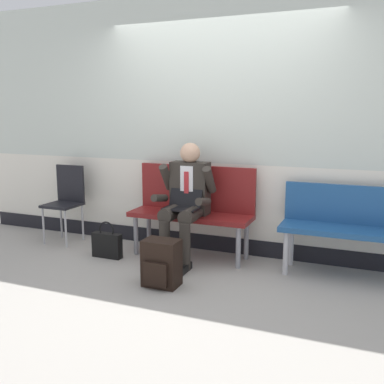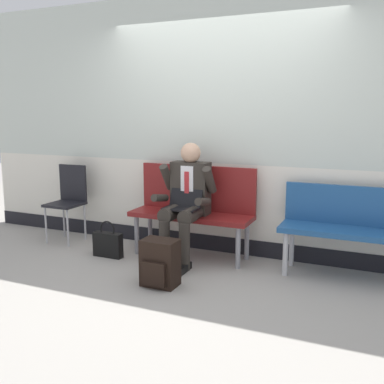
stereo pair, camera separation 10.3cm
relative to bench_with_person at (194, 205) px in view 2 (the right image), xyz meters
The scene contains 8 objects.
ground_plane 0.70m from the bench_with_person, 61.42° to the right, with size 18.00×18.00×0.00m, color #9E9991.
station_wall 0.89m from the bench_with_person, 52.52° to the left, with size 6.37×0.14×2.78m.
bench_with_person is the anchor object (origin of this frame).
bench_empty 1.60m from the bench_with_person, ahead, with size 1.25×0.42×0.85m.
person_seated 0.23m from the bench_with_person, 90.00° to the right, with size 0.57×0.70×1.23m.
backpack 1.00m from the bench_with_person, 85.46° to the right, with size 0.32×0.25×0.42m.
handbag 1.02m from the bench_with_person, 151.12° to the right, with size 0.33×0.09×0.40m.
folding_chair 1.61m from the bench_with_person, behind, with size 0.38×0.38×0.91m.
Camera 2 is at (1.65, -3.89, 1.55)m, focal length 41.44 mm.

